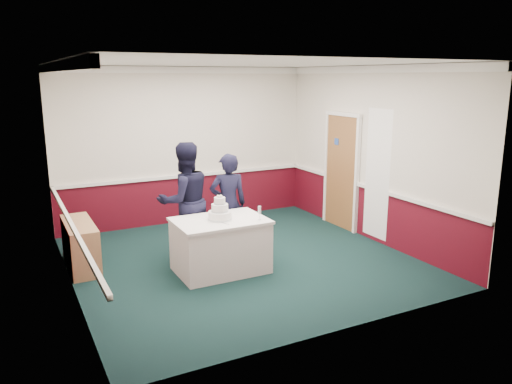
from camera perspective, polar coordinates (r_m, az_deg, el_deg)
name	(u,v)px	position (r m, az deg, el deg)	size (l,w,h in m)	color
ground	(242,260)	(7.90, -1.59, -7.80)	(5.00, 5.00, 0.00)	black
room_shell	(229,131)	(8.01, -3.07, 6.99)	(5.00, 5.00, 3.00)	silver
sideboard	(81,245)	(7.95, -19.41, -5.75)	(0.41, 1.20, 0.70)	tan
cake_table	(220,245)	(7.37, -4.08, -6.06)	(1.32, 0.92, 0.79)	white
wedding_cake	(220,212)	(7.22, -4.15, -2.31)	(0.35, 0.35, 0.36)	white
cake_knife	(224,223)	(7.06, -3.72, -3.57)	(0.01, 0.22, 0.01)	silver
champagne_flute	(260,211)	(7.18, 0.41, -2.15)	(0.05, 0.05, 0.21)	silver
person_man	(185,201)	(7.86, -8.13, -1.00)	(0.89, 0.70, 1.84)	black
person_woman	(228,204)	(8.00, -3.20, -1.38)	(0.60, 0.39, 1.64)	black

